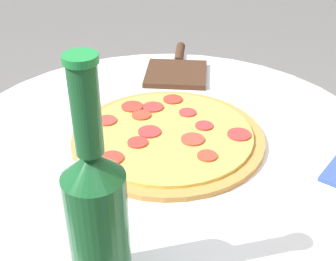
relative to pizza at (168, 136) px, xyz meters
The scene contains 4 objects.
table 0.21m from the pizza, 75.72° to the right, with size 0.81×0.81×0.77m.
pizza is the anchor object (origin of this frame).
beer_bottle 0.35m from the pizza, ahead, with size 0.07×0.07×0.30m.
pizza_paddle 0.29m from the pizza, behind, with size 0.25×0.16×0.02m.
Camera 1 is at (0.70, 0.17, 1.24)m, focal length 50.00 mm.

